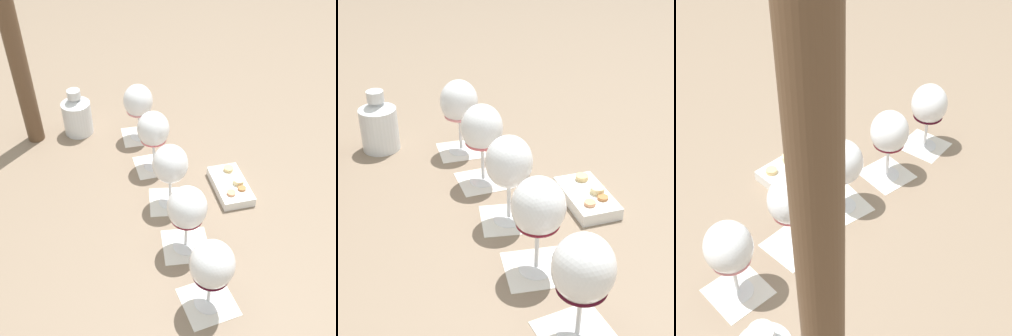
{
  "view_description": "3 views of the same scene",
  "coord_description": "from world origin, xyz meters",
  "views": [
    {
      "loc": [
        0.51,
        -0.6,
        0.79
      ],
      "look_at": [
        -0.0,
        0.0,
        0.12
      ],
      "focal_mm": 45.0,
      "sensor_mm": 36.0,
      "label": 1
    },
    {
      "loc": [
        0.49,
        -0.66,
        0.59
      ],
      "look_at": [
        -0.0,
        0.0,
        0.12
      ],
      "focal_mm": 55.0,
      "sensor_mm": 36.0,
      "label": 2
    },
    {
      "loc": [
        -0.83,
        -0.12,
        0.82
      ],
      "look_at": [
        -0.0,
        0.0,
        0.12
      ],
      "focal_mm": 55.0,
      "sensor_mm": 36.0,
      "label": 3
    }
  ],
  "objects": [
    {
      "name": "ground_plane",
      "position": [
        0.0,
        0.0,
        0.0
      ],
      "size": [
        8.0,
        8.0,
        0.0
      ],
      "primitive_type": "plane",
      "color": "#7F6B56"
    },
    {
      "name": "umbrella_pole",
      "position": [
        -0.51,
        -0.05,
        0.53
      ],
      "size": [
        0.05,
        0.05,
        1.05
      ],
      "color": "brown",
      "rests_on": "ground_plane"
    },
    {
      "name": "tasting_card_2",
      "position": [
        -0.0,
        0.01,
        0.0
      ],
      "size": [
        0.15,
        0.15,
        0.0
      ],
      "color": "silver",
      "rests_on": "ground_plane"
    },
    {
      "name": "tasting_card_0",
      "position": [
        -0.26,
        0.17,
        0.0
      ],
      "size": [
        0.15,
        0.15,
        0.0
      ],
      "color": "silver",
      "rests_on": "ground_plane"
    },
    {
      "name": "wine_glass_4",
      "position": [
        0.25,
        -0.17,
        0.12
      ],
      "size": [
        0.09,
        0.09,
        0.18
      ],
      "color": "white",
      "rests_on": "tasting_card_4"
    },
    {
      "name": "wine_glass_0",
      "position": [
        -0.26,
        0.17,
        0.12
      ],
      "size": [
        0.09,
        0.09,
        0.18
      ],
      "color": "white",
      "rests_on": "tasting_card_0"
    },
    {
      "name": "tasting_card_1",
      "position": [
        -0.13,
        0.09,
        0.0
      ],
      "size": [
        0.15,
        0.15,
        0.0
      ],
      "color": "silver",
      "rests_on": "ground_plane"
    },
    {
      "name": "snack_dish",
      "position": [
        0.1,
        0.15,
        0.01
      ],
      "size": [
        0.18,
        0.16,
        0.04
      ],
      "color": "white",
      "rests_on": "ground_plane"
    },
    {
      "name": "tasting_card_4",
      "position": [
        0.25,
        -0.17,
        0.0
      ],
      "size": [
        0.15,
        0.15,
        0.0
      ],
      "color": "silver",
      "rests_on": "ground_plane"
    },
    {
      "name": "wine_glass_1",
      "position": [
        -0.13,
        0.09,
        0.12
      ],
      "size": [
        0.09,
        0.09,
        0.18
      ],
      "color": "white",
      "rests_on": "tasting_card_1"
    },
    {
      "name": "wine_glass_3",
      "position": [
        0.12,
        -0.08,
        0.12
      ],
      "size": [
        0.09,
        0.09,
        0.18
      ],
      "color": "white",
      "rests_on": "tasting_card_3"
    },
    {
      "name": "tasting_card_3",
      "position": [
        0.12,
        -0.08,
        0.0
      ],
      "size": [
        0.15,
        0.15,
        0.0
      ],
      "color": "silver",
      "rests_on": "ground_plane"
    },
    {
      "name": "wine_glass_2",
      "position": [
        -0.0,
        0.01,
        0.12
      ],
      "size": [
        0.09,
        0.09,
        0.18
      ],
      "color": "white",
      "rests_on": "tasting_card_2"
    }
  ]
}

